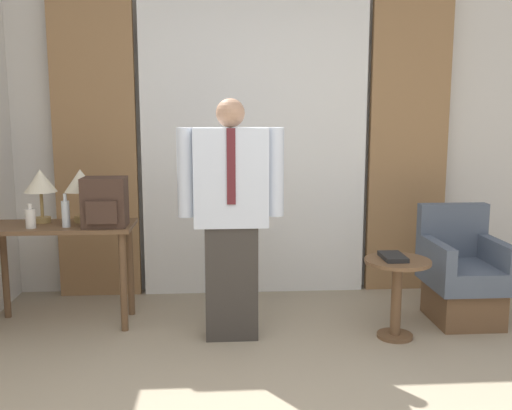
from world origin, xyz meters
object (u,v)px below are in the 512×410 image
at_px(table_lamp_right, 81,183).
at_px(person, 231,213).
at_px(backpack, 105,202).
at_px(armchair, 462,277).
at_px(side_table, 397,285).
at_px(book, 393,257).
at_px(bottle_by_lamp, 31,218).
at_px(table_lamp_left, 40,183).
at_px(bottle_near_edge, 66,213).
at_px(desk, 60,244).

height_order(table_lamp_right, person, person).
height_order(backpack, armchair, backpack).
bearing_deg(side_table, person, 175.50).
bearing_deg(book, bottle_by_lamp, 173.40).
bearing_deg(person, book, -3.66).
bearing_deg(book, table_lamp_left, 168.63).
relative_size(table_lamp_left, side_table, 0.70).
relative_size(table_lamp_left, table_lamp_right, 1.00).
bearing_deg(book, armchair, 24.77).
distance_m(table_lamp_left, armchair, 3.16).
xyz_separation_m(table_lamp_right, book, (2.17, -0.49, -0.46)).
height_order(table_lamp_right, bottle_by_lamp, table_lamp_right).
distance_m(backpack, armchair, 2.66).
distance_m(bottle_near_edge, person, 1.17).
bearing_deg(person, side_table, -4.50).
distance_m(desk, bottle_by_lamp, 0.29).
bearing_deg(table_lamp_left, person, -17.27).
relative_size(person, armchair, 1.92).
bearing_deg(person, armchair, 7.18).
distance_m(bottle_by_lamp, armchair, 3.13).
relative_size(bottle_near_edge, bottle_by_lamp, 1.38).
distance_m(bottle_near_edge, backpack, 0.28).
height_order(desk, table_lamp_left, table_lamp_left).
height_order(bottle_by_lamp, book, bottle_by_lamp).
height_order(desk, bottle_by_lamp, bottle_by_lamp).
bearing_deg(person, bottle_near_edge, 168.16).
bearing_deg(bottle_by_lamp, desk, 35.75).
height_order(bottle_by_lamp, backpack, backpack).
distance_m(table_lamp_right, book, 2.28).
relative_size(bottle_by_lamp, side_table, 0.31).
relative_size(desk, book, 4.22).
bearing_deg(side_table, table_lamp_right, 166.90).
bearing_deg(desk, bottle_near_edge, -51.18).
distance_m(desk, side_table, 2.39).
xyz_separation_m(table_lamp_right, armchair, (2.79, -0.21, -0.70)).
bearing_deg(person, desk, 164.79).
height_order(bottle_near_edge, armchair, bottle_near_edge).
bearing_deg(person, table_lamp_right, 158.55).
xyz_separation_m(bottle_near_edge, bottle_by_lamp, (-0.23, -0.02, -0.03)).
xyz_separation_m(table_lamp_left, side_table, (2.49, -0.51, -0.65)).
distance_m(person, armchair, 1.81).
bearing_deg(backpack, book, -8.99).
distance_m(bottle_by_lamp, book, 2.50).
bearing_deg(desk, book, -9.85).
bearing_deg(bottle_near_edge, armchair, -0.49).
height_order(backpack, book, backpack).
bearing_deg(bottle_near_edge, backpack, 0.21).
height_order(table_lamp_right, bottle_near_edge, table_lamp_right).
bearing_deg(bottle_by_lamp, table_lamp_left, 84.93).
xyz_separation_m(table_lamp_left, book, (2.46, -0.49, -0.46)).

